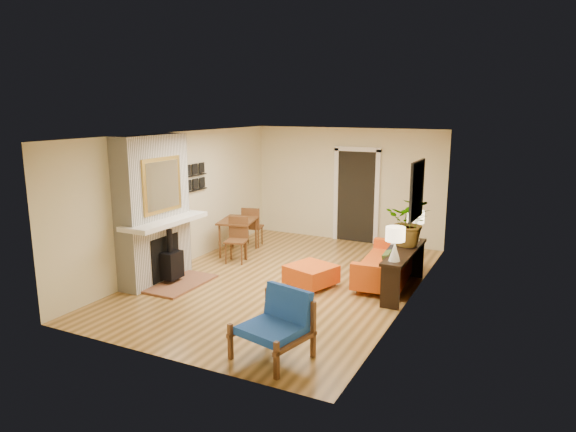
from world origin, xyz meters
The scene contains 10 objects.
room_shell centered at (0.60, 2.63, 1.24)m, with size 6.50×6.50×6.50m.
fireplace centered at (-2.00, -1.00, 1.24)m, with size 1.09×1.68×2.60m.
sofa centered at (1.72, 0.81, 0.33)m, with size 0.96×1.96×0.75m.
ottoman centered at (0.56, -0.03, 0.21)m, with size 0.92×0.92×0.37m.
blue_chair centered at (1.22, -2.54, 0.46)m, with size 0.97×0.95×0.85m.
dining_table centered at (-1.58, 1.17, 0.59)m, with size 1.00×1.71×0.90m.
console_table centered at (2.07, 0.41, 0.58)m, with size 0.34×1.85×0.72m.
lamp_near centered at (2.07, -0.27, 1.06)m, with size 0.30×0.30×0.54m.
lamp_far centered at (2.07, 1.12, 1.06)m, with size 0.30×0.30×0.54m.
houseplant centered at (2.06, 0.71, 1.15)m, with size 0.76×0.66×0.85m, color #1E5919.
Camera 1 is at (3.98, -7.83, 3.07)m, focal length 32.00 mm.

